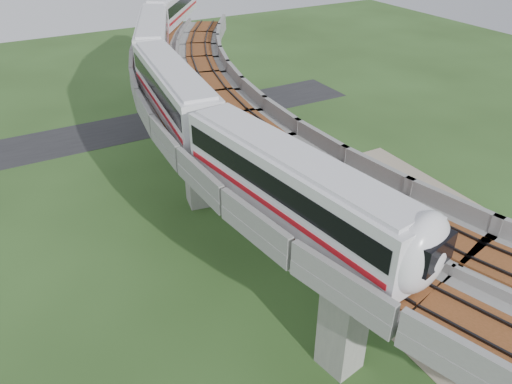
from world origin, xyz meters
TOP-DOWN VIEW (x-y plane):
  - ground at (0.00, 0.00)m, footprint 160.00×160.00m
  - dirt_lot at (14.00, -2.00)m, footprint 18.00×26.00m
  - asphalt_road at (0.00, 30.00)m, footprint 60.00×8.00m
  - viaduct at (3.84, 0.00)m, footprint 19.58×73.98m
  - metro_train at (1.89, 13.50)m, footprint 18.73×59.69m
  - fence at (9.75, 0.00)m, footprint 3.87×38.73m
  - tree_0 at (11.05, 22.79)m, footprint 1.92×1.92m
  - tree_1 at (8.86, 16.44)m, footprint 3.15×3.15m
  - tree_2 at (7.82, 11.65)m, footprint 2.79×2.79m
  - tree_3 at (6.82, 3.62)m, footprint 1.88×1.88m
  - tree_4 at (6.17, 0.11)m, footprint 2.18×2.18m
  - tree_5 at (6.27, -6.45)m, footprint 3.08×3.08m
  - tree_6 at (8.29, -14.61)m, footprint 2.44×2.44m
  - car_white at (14.33, -10.74)m, footprint 1.29×3.07m
  - car_red at (14.91, -7.92)m, footprint 3.81×3.02m
  - car_dark at (13.94, -0.83)m, footprint 4.67×2.46m

SIDE VIEW (x-z plane):
  - ground at x=0.00m, z-range 0.00..0.00m
  - asphalt_road at x=0.00m, z-range 0.00..0.03m
  - dirt_lot at x=14.00m, z-range 0.00..0.04m
  - car_white at x=14.33m, z-range 0.04..1.08m
  - car_red at x=14.91m, z-range 0.04..1.25m
  - car_dark at x=13.94m, z-range 0.04..1.33m
  - fence at x=9.75m, z-range 0.00..1.50m
  - tree_6 at x=8.29m, z-range 0.31..3.02m
  - tree_3 at x=6.82m, z-range 0.47..3.02m
  - tree_4 at x=6.17m, z-range 0.53..3.44m
  - tree_0 at x=11.05m, z-range 0.58..3.40m
  - tree_1 at x=8.86m, z-range 0.44..4.02m
  - tree_2 at x=7.82m, z-range 0.61..4.21m
  - tree_5 at x=6.27m, z-range 0.58..4.35m
  - viaduct at x=3.84m, z-range 3.35..14.75m
  - metro_train at x=1.89m, z-range 10.49..14.13m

